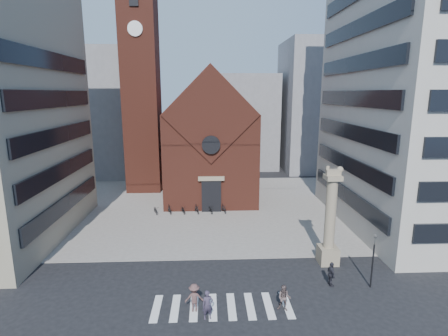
{
  "coord_description": "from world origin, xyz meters",
  "views": [
    {
      "loc": [
        -0.28,
        -24.69,
        14.54
      ],
      "look_at": [
        1.17,
        8.0,
        7.51
      ],
      "focal_mm": 28.0,
      "sensor_mm": 36.0,
      "label": 1
    }
  ],
  "objects_px": {
    "lion_column": "(330,226)",
    "pedestrian_1": "(284,298)",
    "scooter_0": "(156,210)",
    "traffic_light": "(373,260)",
    "pedestrian_0": "(208,305)",
    "pedestrian_2": "(331,274)"
  },
  "relations": [
    {
      "from": "pedestrian_0",
      "to": "pedestrian_2",
      "type": "relative_size",
      "value": 1.02
    },
    {
      "from": "traffic_light",
      "to": "pedestrian_1",
      "type": "distance_m",
      "value": 7.82
    },
    {
      "from": "scooter_0",
      "to": "lion_column",
      "type": "bearing_deg",
      "value": -57.63
    },
    {
      "from": "pedestrian_1",
      "to": "scooter_0",
      "type": "distance_m",
      "value": 23.13
    },
    {
      "from": "pedestrian_0",
      "to": "pedestrian_2",
      "type": "height_order",
      "value": "pedestrian_0"
    },
    {
      "from": "pedestrian_1",
      "to": "lion_column",
      "type": "bearing_deg",
      "value": 70.88
    },
    {
      "from": "lion_column",
      "to": "traffic_light",
      "type": "relative_size",
      "value": 2.02
    },
    {
      "from": "traffic_light",
      "to": "pedestrian_0",
      "type": "distance_m",
      "value": 12.93
    },
    {
      "from": "lion_column",
      "to": "pedestrian_1",
      "type": "relative_size",
      "value": 4.71
    },
    {
      "from": "lion_column",
      "to": "pedestrian_0",
      "type": "height_order",
      "value": "lion_column"
    },
    {
      "from": "pedestrian_2",
      "to": "scooter_0",
      "type": "height_order",
      "value": "pedestrian_2"
    },
    {
      "from": "lion_column",
      "to": "pedestrian_1",
      "type": "xyz_separation_m",
      "value": [
        -5.26,
        -6.59,
        -2.54
      ]
    },
    {
      "from": "traffic_light",
      "to": "pedestrian_1",
      "type": "relative_size",
      "value": 2.33
    },
    {
      "from": "pedestrian_0",
      "to": "pedestrian_1",
      "type": "distance_m",
      "value": 5.24
    },
    {
      "from": "lion_column",
      "to": "scooter_0",
      "type": "bearing_deg",
      "value": 141.5
    },
    {
      "from": "pedestrian_0",
      "to": "lion_column",
      "type": "bearing_deg",
      "value": 24.23
    },
    {
      "from": "pedestrian_1",
      "to": "pedestrian_2",
      "type": "height_order",
      "value": "pedestrian_2"
    },
    {
      "from": "traffic_light",
      "to": "pedestrian_0",
      "type": "height_order",
      "value": "traffic_light"
    },
    {
      "from": "pedestrian_1",
      "to": "pedestrian_0",
      "type": "bearing_deg",
      "value": -153.13
    },
    {
      "from": "lion_column",
      "to": "traffic_light",
      "type": "height_order",
      "value": "lion_column"
    },
    {
      "from": "pedestrian_1",
      "to": "pedestrian_2",
      "type": "bearing_deg",
      "value": 53.83
    },
    {
      "from": "pedestrian_1",
      "to": "scooter_0",
      "type": "height_order",
      "value": "pedestrian_1"
    }
  ]
}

